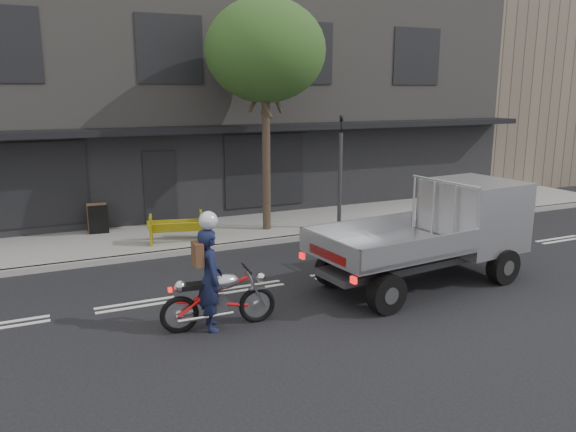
# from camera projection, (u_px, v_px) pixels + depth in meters

# --- Properties ---
(ground) EXTENTS (80.00, 80.00, 0.00)m
(ground) POSITION_uv_depth(u_px,v_px,m) (248.00, 288.00, 12.25)
(ground) COLOR black
(ground) RESTS_ON ground
(sidewalk) EXTENTS (32.00, 3.20, 0.15)m
(sidewalk) POSITION_uv_depth(u_px,v_px,m) (191.00, 235.00, 16.40)
(sidewalk) COLOR gray
(sidewalk) RESTS_ON ground
(kerb) EXTENTS (32.00, 0.20, 0.15)m
(kerb) POSITION_uv_depth(u_px,v_px,m) (207.00, 249.00, 14.98)
(kerb) COLOR gray
(kerb) RESTS_ON ground
(building_main) EXTENTS (26.00, 10.00, 8.00)m
(building_main) POSITION_uv_depth(u_px,v_px,m) (141.00, 96.00, 21.38)
(building_main) COLOR slate
(building_main) RESTS_ON ground
(building_neighbour) EXTENTS (14.00, 10.00, 10.00)m
(building_neighbour) POSITION_uv_depth(u_px,v_px,m) (528.00, 75.00, 29.32)
(building_neighbour) COLOR brown
(building_neighbour) RESTS_ON ground
(street_tree) EXTENTS (3.40, 3.40, 6.74)m
(street_tree) POSITION_uv_depth(u_px,v_px,m) (265.00, 51.00, 15.71)
(street_tree) COLOR #382B21
(street_tree) RESTS_ON ground
(traffic_light_pole) EXTENTS (0.12, 0.12, 3.50)m
(traffic_light_pole) POSITION_uv_depth(u_px,v_px,m) (340.00, 179.00, 16.57)
(traffic_light_pole) COLOR #2D2D30
(traffic_light_pole) RESTS_ON ground
(motorcycle) EXTENTS (2.13, 0.62, 1.09)m
(motorcycle) POSITION_uv_depth(u_px,v_px,m) (219.00, 298.00, 10.12)
(motorcycle) COLOR black
(motorcycle) RESTS_ON ground
(rider) EXTENTS (0.51, 0.72, 1.86)m
(rider) POSITION_uv_depth(u_px,v_px,m) (210.00, 279.00, 9.98)
(rider) COLOR #141A39
(rider) RESTS_ON ground
(flatbed_ute) EXTENTS (5.15, 2.51, 2.30)m
(flatbed_ute) POSITION_uv_depth(u_px,v_px,m) (459.00, 221.00, 12.73)
(flatbed_ute) COLOR black
(flatbed_ute) RESTS_ON ground
(construction_barrier) EXTENTS (1.59, 0.92, 0.83)m
(construction_barrier) POSITION_uv_depth(u_px,v_px,m) (179.00, 228.00, 15.14)
(construction_barrier) COLOR yellow
(construction_barrier) RESTS_ON sidewalk
(sandwich_board) EXTENTS (0.58, 0.42, 0.87)m
(sandwich_board) POSITION_uv_depth(u_px,v_px,m) (98.00, 220.00, 16.08)
(sandwich_board) COLOR black
(sandwich_board) RESTS_ON sidewalk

